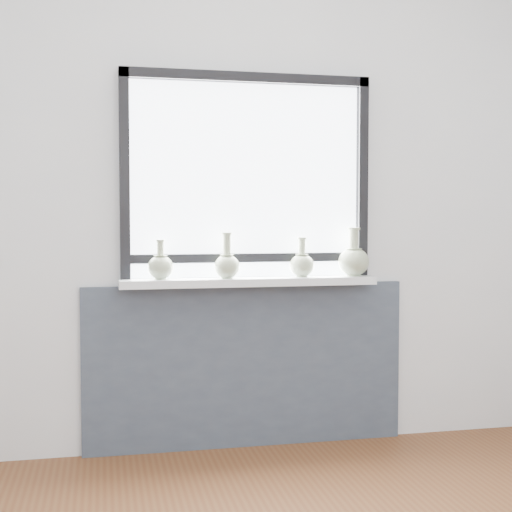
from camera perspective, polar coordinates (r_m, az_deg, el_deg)
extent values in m
cube|color=silver|center=(3.74, -0.84, 4.49)|extent=(3.60, 0.02, 2.60)
cube|color=#3E4A58|center=(3.79, -0.74, -8.76)|extent=(1.70, 0.03, 0.86)
cube|color=white|center=(3.66, -0.53, -2.06)|extent=(1.32, 0.18, 0.04)
cube|color=black|center=(3.63, -10.48, 6.47)|extent=(0.05, 0.06, 1.05)
cube|color=black|center=(3.87, 8.46, 6.26)|extent=(0.05, 0.06, 1.05)
cube|color=black|center=(3.76, -0.70, 14.07)|extent=(1.30, 0.06, 0.05)
cube|color=black|center=(3.70, -0.69, -0.14)|extent=(1.20, 0.05, 0.04)
cube|color=white|center=(3.72, -0.77, 6.04)|extent=(1.20, 0.01, 1.00)
cylinder|color=#ACBC96|center=(3.59, -7.64, -1.80)|extent=(0.06, 0.06, 0.01)
ellipsoid|color=#ACBC96|center=(3.59, -7.65, -0.91)|extent=(0.13, 0.13, 0.12)
cone|color=#ACBC96|center=(3.58, -7.65, -0.17)|extent=(0.07, 0.07, 0.03)
cylinder|color=#ACBC96|center=(3.58, -7.66, 0.45)|extent=(0.04, 0.04, 0.09)
cylinder|color=#ACBC96|center=(3.58, -7.66, 1.22)|extent=(0.04, 0.04, 0.01)
cylinder|color=#ACBC96|center=(3.61, -2.34, -1.74)|extent=(0.06, 0.06, 0.01)
ellipsoid|color=#ACBC96|center=(3.61, -2.34, -0.85)|extent=(0.13, 0.13, 0.12)
cone|color=#ACBC96|center=(3.61, -2.34, -0.12)|extent=(0.07, 0.07, 0.03)
cylinder|color=#ACBC96|center=(3.60, -2.34, 0.77)|extent=(0.04, 0.04, 0.12)
cylinder|color=#ACBC96|center=(3.60, -2.35, 1.81)|extent=(0.05, 0.05, 0.01)
cylinder|color=#ACBC96|center=(3.72, 3.69, -1.61)|extent=(0.06, 0.06, 0.01)
ellipsoid|color=#ACBC96|center=(3.71, 3.69, -0.76)|extent=(0.13, 0.13, 0.12)
cone|color=#ACBC96|center=(3.71, 3.69, -0.06)|extent=(0.07, 0.07, 0.03)
cylinder|color=#ACBC96|center=(3.71, 3.70, 0.61)|extent=(0.04, 0.04, 0.10)
cylinder|color=#ACBC96|center=(3.71, 3.70, 1.42)|extent=(0.05, 0.05, 0.01)
cylinder|color=#ACBC96|center=(3.80, 7.81, -1.54)|extent=(0.07, 0.07, 0.01)
ellipsoid|color=#ACBC96|center=(3.79, 7.82, -0.47)|extent=(0.16, 0.16, 0.15)
cone|color=#ACBC96|center=(3.79, 7.83, 0.38)|extent=(0.09, 0.09, 0.03)
cylinder|color=#ACBC96|center=(3.79, 7.83, 1.22)|extent=(0.05, 0.05, 0.12)
cylinder|color=#ACBC96|center=(3.79, 7.84, 2.19)|extent=(0.07, 0.07, 0.01)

